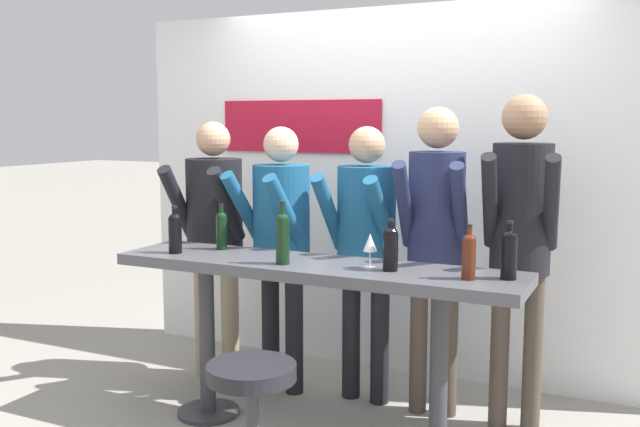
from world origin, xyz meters
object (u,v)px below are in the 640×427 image
(tasting_table, at_px, (314,295))
(wine_bottle_0, at_px, (509,252))
(wine_glass_0, at_px, (370,244))
(person_center_left, at_px, (366,233))
(bar_stool, at_px, (252,411))
(wine_bottle_2, at_px, (391,246))
(person_center, at_px, (436,224))
(wine_bottle_3, at_px, (175,231))
(wine_bottle_1, at_px, (469,254))
(person_center_right, at_px, (521,222))
(wine_bottle_5, at_px, (222,228))
(person_left, at_px, (280,229))
(wine_bottle_4, at_px, (283,236))
(person_far_left, at_px, (214,222))

(tasting_table, xyz_separation_m, wine_bottle_0, (0.99, 0.04, 0.30))
(wine_glass_0, bearing_deg, person_center_left, 113.83)
(bar_stool, height_order, wine_bottle_2, wine_bottle_2)
(person_center, bearing_deg, bar_stool, -116.03)
(tasting_table, xyz_separation_m, bar_stool, (0.05, -0.73, -0.35))
(wine_bottle_2, relative_size, wine_bottle_3, 0.97)
(wine_bottle_0, bearing_deg, wine_bottle_1, -153.26)
(tasting_table, distance_m, person_center_right, 1.17)
(person_center_left, relative_size, wine_bottle_5, 6.26)
(tasting_table, bearing_deg, wine_bottle_3, -173.49)
(bar_stool, height_order, person_left, person_left)
(tasting_table, height_order, wine_bottle_4, wine_bottle_4)
(person_far_left, xyz_separation_m, wine_bottle_1, (1.80, -0.58, 0.03))
(person_center, xyz_separation_m, wine_bottle_3, (-1.30, -0.66, -0.03))
(bar_stool, bearing_deg, tasting_table, 93.98)
(person_center_left, xyz_separation_m, wine_bottle_3, (-0.87, -0.68, 0.05))
(person_center_left, xyz_separation_m, wine_bottle_5, (-0.70, -0.47, 0.05))
(person_left, bearing_deg, person_center_left, 18.18)
(wine_bottle_1, bearing_deg, wine_bottle_5, 173.71)
(person_center_left, relative_size, wine_bottle_0, 6.00)
(tasting_table, height_order, person_left, person_left)
(person_center_left, bearing_deg, person_left, -169.54)
(wine_glass_0, bearing_deg, person_left, 146.64)
(bar_stool, bearing_deg, person_left, 113.13)
(person_left, xyz_separation_m, person_center_right, (1.43, 0.04, 0.13))
(person_far_left, height_order, wine_glass_0, person_far_left)
(person_far_left, distance_m, person_center_left, 1.03)
(tasting_table, height_order, bar_stool, tasting_table)
(person_left, distance_m, person_center, 0.97)
(wine_bottle_1, bearing_deg, person_center, 118.99)
(person_center_left, relative_size, wine_bottle_4, 5.05)
(bar_stool, distance_m, person_center_left, 1.44)
(wine_glass_0, bearing_deg, person_center, 73.36)
(bar_stool, distance_m, person_center, 1.52)
(bar_stool, relative_size, wine_glass_0, 3.63)
(wine_bottle_4, bearing_deg, wine_glass_0, 12.19)
(person_far_left, relative_size, person_center_left, 1.02)
(bar_stool, height_order, person_center_right, person_center_right)
(person_center_right, bearing_deg, wine_bottle_1, -109.71)
(wine_bottle_0, bearing_deg, wine_bottle_3, -175.77)
(person_center, bearing_deg, wine_bottle_1, -68.31)
(wine_bottle_3, relative_size, wine_glass_0, 1.51)
(person_left, distance_m, wine_bottle_2, 1.06)
(person_far_left, height_order, person_left, person_far_left)
(person_far_left, xyz_separation_m, wine_glass_0, (1.29, -0.54, 0.04))
(person_center, relative_size, wine_bottle_0, 6.39)
(wine_glass_0, bearing_deg, wine_bottle_3, -175.68)
(wine_bottle_1, bearing_deg, tasting_table, 176.93)
(person_left, distance_m, wine_bottle_5, 0.44)
(bar_stool, bearing_deg, wine_bottle_2, 61.87)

